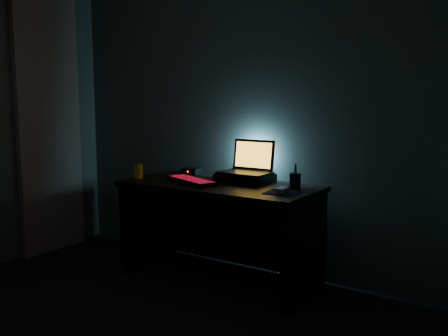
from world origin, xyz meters
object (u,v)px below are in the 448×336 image
object	(u,v)px
mouse	(282,190)
pen_cup	(295,181)
laptop	(248,166)
keyboard	(191,181)
router	(192,171)
juice_glass	(138,171)

from	to	relation	value
mouse	pen_cup	xyz separation A→B (m)	(0.01, 0.19, 0.04)
laptop	mouse	bearing A→B (deg)	-34.26
pen_cup	keyboard	bearing A→B (deg)	-166.88
keyboard	router	xyz separation A→B (m)	(-0.28, 0.37, 0.01)
juice_glass	mouse	bearing A→B (deg)	3.07
keyboard	mouse	xyz separation A→B (m)	(0.78, -0.01, 0.01)
juice_glass	router	size ratio (longest dim) A/B	0.78
laptop	juice_glass	world-z (taller)	laptop
laptop	router	xyz separation A→B (m)	(-0.60, 0.06, -0.10)
laptop	pen_cup	xyz separation A→B (m)	(0.46, -0.13, -0.06)
laptop	pen_cup	bearing A→B (deg)	-14.87
mouse	juice_glass	size ratio (longest dim) A/B	0.95
laptop	router	bearing A→B (deg)	174.86
pen_cup	router	bearing A→B (deg)	169.94
router	keyboard	bearing A→B (deg)	-55.91
keyboard	mouse	bearing A→B (deg)	21.64
laptop	router	world-z (taller)	laptop
mouse	router	xyz separation A→B (m)	(-1.05, 0.38, 0.00)
laptop	pen_cup	world-z (taller)	laptop
keyboard	juice_glass	bearing A→B (deg)	-149.25
mouse	router	size ratio (longest dim) A/B	0.74
mouse	juice_glass	xyz separation A→B (m)	(-1.25, -0.07, 0.04)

